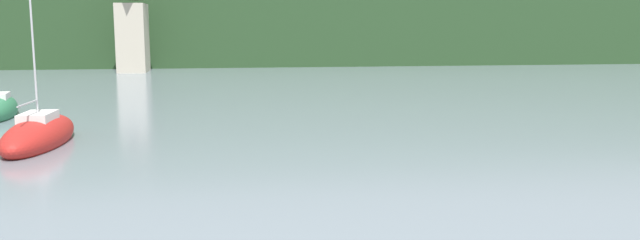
% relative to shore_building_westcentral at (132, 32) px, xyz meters
% --- Properties ---
extents(wooded_hillside, '(352.00, 71.09, 39.76)m').
position_rel_shore_building_westcentral_xyz_m(wooded_hillside, '(35.74, 46.29, 2.12)').
color(wooded_hillside, '#264223').
rests_on(wooded_hillside, ground_plane).
extents(shore_building_westcentral, '(3.68, 5.56, 10.33)m').
position_rel_shore_building_westcentral_xyz_m(shore_building_westcentral, '(0.00, 0.00, 0.00)').
color(shore_building_westcentral, '#BCB29E').
rests_on(shore_building_westcentral, ground_plane).
extents(sailboat_far_1, '(2.81, 8.36, 12.22)m').
position_rel_shore_building_westcentral_xyz_m(sailboat_far_1, '(2.45, -50.23, -4.53)').
color(sailboat_far_1, red).
rests_on(sailboat_far_1, ground_plane).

